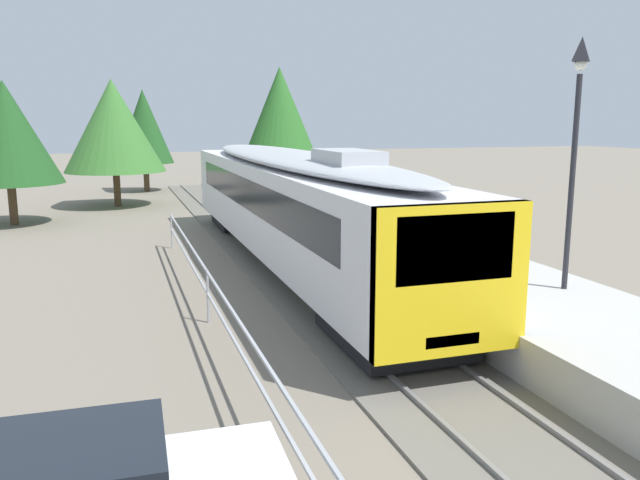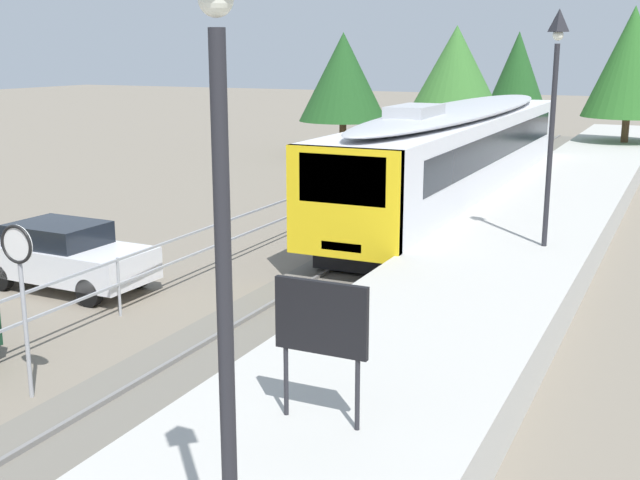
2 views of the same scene
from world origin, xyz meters
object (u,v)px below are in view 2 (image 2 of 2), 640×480
speed_limit_sign (19,268)px  parked_hatchback_white (66,255)px  platform_notice_board (321,323)px  commuter_train (460,149)px  platform_lamp_near_end (220,158)px  platform_lamp_mid_platform (555,84)px

speed_limit_sign → parked_hatchback_white: size_ratio=0.69×
platform_notice_board → parked_hatchback_white: 10.48m
commuter_train → platform_lamp_near_end: size_ratio=3.74×
commuter_train → parked_hatchback_white: 13.93m
commuter_train → speed_limit_sign: bearing=-96.6°
parked_hatchback_white → platform_notice_board: bearing=-30.7°
platform_lamp_mid_platform → speed_limit_sign: platform_lamp_mid_platform is taller
platform_lamp_near_end → platform_lamp_mid_platform: 13.92m
platform_lamp_near_end → parked_hatchback_white: 13.70m
commuter_train → speed_limit_sign: size_ratio=7.13×
commuter_train → platform_lamp_near_end: (4.14, -21.43, 2.47)m
platform_lamp_near_end → platform_lamp_mid_platform: same height
platform_lamp_near_end → speed_limit_sign: (-6.16, 3.93, -2.50)m
platform_lamp_mid_platform → platform_lamp_near_end: bearing=-90.0°
commuter_train → parked_hatchback_white: bearing=-114.1°
commuter_train → platform_lamp_near_end: 21.97m
commuter_train → platform_lamp_near_end: platform_lamp_near_end is taller
platform_lamp_mid_platform → parked_hatchback_white: (-9.80, -5.14, -3.83)m
speed_limit_sign → parked_hatchback_white: 6.20m
platform_lamp_mid_platform → speed_limit_sign: bearing=-121.7°
platform_lamp_near_end → parked_hatchback_white: platform_lamp_near_end is taller
platform_lamp_mid_platform → speed_limit_sign: 11.99m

